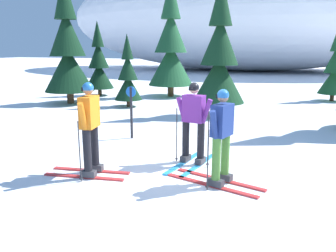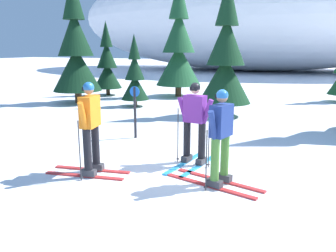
{
  "view_description": "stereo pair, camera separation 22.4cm",
  "coord_description": "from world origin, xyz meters",
  "px_view_note": "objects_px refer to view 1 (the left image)",
  "views": [
    {
      "loc": [
        2.11,
        -6.12,
        2.41
      ],
      "look_at": [
        -0.09,
        -0.17,
        0.95
      ],
      "focal_mm": 36.92,
      "sensor_mm": 36.0,
      "label": 1
    },
    {
      "loc": [
        2.32,
        -6.04,
        2.41
      ],
      "look_at": [
        -0.09,
        -0.17,
        0.95
      ],
      "focal_mm": 36.92,
      "sensor_mm": 36.0,
      "label": 2
    }
  ],
  "objects_px": {
    "pine_tree_left": "(68,51)",
    "pine_tree_far_left": "(99,65)",
    "skier_purple_jacket": "(193,122)",
    "skier_navy_jacket": "(221,136)",
    "pine_tree_center_left": "(128,77)",
    "skier_orange_jacket": "(90,127)",
    "pine_tree_right": "(335,70)",
    "pine_tree_center": "(171,48)",
    "trail_marker_post": "(131,109)",
    "pine_tree_center_right": "(219,59)"
  },
  "relations": [
    {
      "from": "skier_purple_jacket",
      "to": "pine_tree_center_left",
      "type": "height_order",
      "value": "pine_tree_center_left"
    },
    {
      "from": "skier_navy_jacket",
      "to": "pine_tree_center_left",
      "type": "relative_size",
      "value": 0.63
    },
    {
      "from": "pine_tree_center_right",
      "to": "trail_marker_post",
      "type": "height_order",
      "value": "pine_tree_center_right"
    },
    {
      "from": "pine_tree_center_left",
      "to": "pine_tree_center",
      "type": "xyz_separation_m",
      "value": [
        0.6,
        3.47,
        1.15
      ]
    },
    {
      "from": "skier_purple_jacket",
      "to": "trail_marker_post",
      "type": "distance_m",
      "value": 2.56
    },
    {
      "from": "skier_orange_jacket",
      "to": "skier_navy_jacket",
      "type": "bearing_deg",
      "value": 9.2
    },
    {
      "from": "skier_orange_jacket",
      "to": "pine_tree_center_left",
      "type": "height_order",
      "value": "pine_tree_center_left"
    },
    {
      "from": "skier_navy_jacket",
      "to": "pine_tree_center_left",
      "type": "bearing_deg",
      "value": 127.41
    },
    {
      "from": "pine_tree_center",
      "to": "trail_marker_post",
      "type": "relative_size",
      "value": 4.05
    },
    {
      "from": "skier_purple_jacket",
      "to": "pine_tree_center_right",
      "type": "bearing_deg",
      "value": 96.77
    },
    {
      "from": "skier_navy_jacket",
      "to": "pine_tree_right",
      "type": "xyz_separation_m",
      "value": [
        2.75,
        11.4,
        0.52
      ]
    },
    {
      "from": "skier_orange_jacket",
      "to": "pine_tree_far_left",
      "type": "xyz_separation_m",
      "value": [
        -5.72,
        9.77,
        0.59
      ]
    },
    {
      "from": "skier_orange_jacket",
      "to": "pine_tree_left",
      "type": "distance_m",
      "value": 9.17
    },
    {
      "from": "pine_tree_center",
      "to": "skier_navy_jacket",
      "type": "bearing_deg",
      "value": -65.75
    },
    {
      "from": "pine_tree_center_right",
      "to": "pine_tree_far_left",
      "type": "bearing_deg",
      "value": 155.45
    },
    {
      "from": "skier_orange_jacket",
      "to": "pine_tree_right",
      "type": "distance_m",
      "value": 12.87
    },
    {
      "from": "pine_tree_left",
      "to": "pine_tree_far_left",
      "type": "bearing_deg",
      "value": 92.61
    },
    {
      "from": "pine_tree_center_left",
      "to": "trail_marker_post",
      "type": "height_order",
      "value": "pine_tree_center_left"
    },
    {
      "from": "pine_tree_center_left",
      "to": "pine_tree_right",
      "type": "distance_m",
      "value": 9.2
    },
    {
      "from": "skier_purple_jacket",
      "to": "skier_navy_jacket",
      "type": "bearing_deg",
      "value": -50.19
    },
    {
      "from": "skier_navy_jacket",
      "to": "pine_tree_center_left",
      "type": "xyz_separation_m",
      "value": [
        -5.25,
        6.87,
        0.33
      ]
    },
    {
      "from": "skier_navy_jacket",
      "to": "pine_tree_center",
      "type": "xyz_separation_m",
      "value": [
        -4.66,
        10.33,
        1.48
      ]
    },
    {
      "from": "skier_orange_jacket",
      "to": "pine_tree_left",
      "type": "bearing_deg",
      "value": 128.1
    },
    {
      "from": "pine_tree_center_left",
      "to": "skier_orange_jacket",
      "type": "bearing_deg",
      "value": -68.57
    },
    {
      "from": "pine_tree_far_left",
      "to": "pine_tree_right",
      "type": "relative_size",
      "value": 1.08
    },
    {
      "from": "trail_marker_post",
      "to": "pine_tree_center_left",
      "type": "bearing_deg",
      "value": 117.6
    },
    {
      "from": "skier_orange_jacket",
      "to": "trail_marker_post",
      "type": "xyz_separation_m",
      "value": [
        -0.49,
        2.74,
        -0.15
      ]
    },
    {
      "from": "trail_marker_post",
      "to": "pine_tree_far_left",
      "type": "bearing_deg",
      "value": 126.67
    },
    {
      "from": "skier_purple_jacket",
      "to": "pine_tree_right",
      "type": "bearing_deg",
      "value": 71.46
    },
    {
      "from": "pine_tree_far_left",
      "to": "pine_tree_center_right",
      "type": "height_order",
      "value": "pine_tree_center_right"
    },
    {
      "from": "pine_tree_left",
      "to": "trail_marker_post",
      "type": "height_order",
      "value": "pine_tree_left"
    },
    {
      "from": "pine_tree_left",
      "to": "pine_tree_center_left",
      "type": "xyz_separation_m",
      "value": [
        2.75,
        0.11,
        -1.03
      ]
    },
    {
      "from": "skier_orange_jacket",
      "to": "pine_tree_right",
      "type": "xyz_separation_m",
      "value": [
        5.15,
        11.79,
        0.47
      ]
    },
    {
      "from": "pine_tree_right",
      "to": "pine_tree_center_right",
      "type": "bearing_deg",
      "value": -129.24
    },
    {
      "from": "pine_tree_left",
      "to": "skier_orange_jacket",
      "type": "bearing_deg",
      "value": -51.9
    },
    {
      "from": "pine_tree_center",
      "to": "pine_tree_right",
      "type": "distance_m",
      "value": 7.54
    },
    {
      "from": "pine_tree_center_right",
      "to": "trail_marker_post",
      "type": "relative_size",
      "value": 3.4
    },
    {
      "from": "pine_tree_center_left",
      "to": "pine_tree_far_left",
      "type": "bearing_deg",
      "value": 138.79
    },
    {
      "from": "skier_purple_jacket",
      "to": "pine_tree_center",
      "type": "height_order",
      "value": "pine_tree_center"
    },
    {
      "from": "pine_tree_far_left",
      "to": "pine_tree_right",
      "type": "xyz_separation_m",
      "value": [
        10.87,
        2.02,
        -0.12
      ]
    },
    {
      "from": "pine_tree_far_left",
      "to": "pine_tree_right",
      "type": "height_order",
      "value": "pine_tree_far_left"
    },
    {
      "from": "skier_navy_jacket",
      "to": "pine_tree_center_right",
      "type": "bearing_deg",
      "value": 102.58
    },
    {
      "from": "pine_tree_center",
      "to": "pine_tree_center_left",
      "type": "bearing_deg",
      "value": -99.75
    },
    {
      "from": "skier_navy_jacket",
      "to": "trail_marker_post",
      "type": "distance_m",
      "value": 3.73
    },
    {
      "from": "pine_tree_center_right",
      "to": "pine_tree_right",
      "type": "xyz_separation_m",
      "value": [
        4.15,
        5.09,
        -0.57
      ]
    },
    {
      "from": "pine_tree_left",
      "to": "pine_tree_center",
      "type": "xyz_separation_m",
      "value": [
        3.35,
        3.58,
        0.12
      ]
    },
    {
      "from": "skier_purple_jacket",
      "to": "pine_tree_left",
      "type": "bearing_deg",
      "value": 141.13
    },
    {
      "from": "pine_tree_far_left",
      "to": "pine_tree_right",
      "type": "distance_m",
      "value": 11.06
    },
    {
      "from": "skier_orange_jacket",
      "to": "pine_tree_center_right",
      "type": "relative_size",
      "value": 0.37
    },
    {
      "from": "pine_tree_center",
      "to": "pine_tree_right",
      "type": "xyz_separation_m",
      "value": [
        7.4,
        1.07,
        -0.96
      ]
    }
  ]
}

